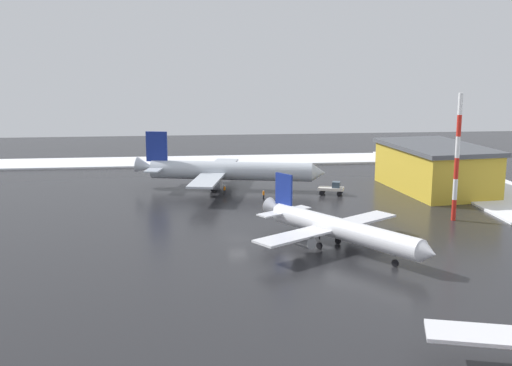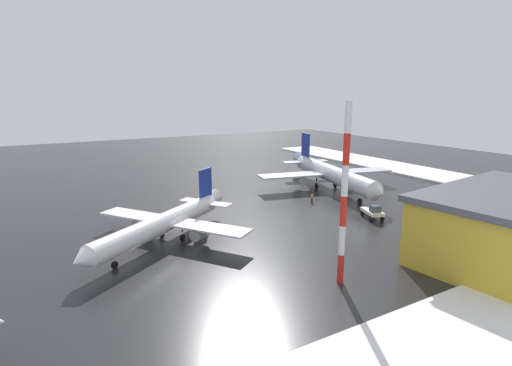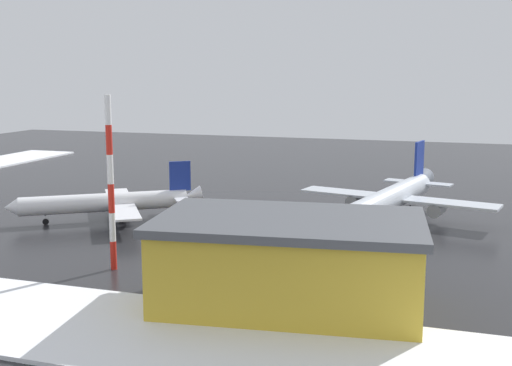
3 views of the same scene
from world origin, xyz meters
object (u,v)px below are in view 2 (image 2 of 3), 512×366
airplane_parked_portside (164,223)px  cargo_hangar (508,226)px  ground_crew_beside_wing (311,188)px  airplane_parked_starboard (331,174)px  ground_crew_near_tug (312,198)px  pushback_tug (373,211)px  antenna_mast (344,196)px

airplane_parked_portside → cargo_hangar: size_ratio=0.97×
airplane_parked_portside → ground_crew_beside_wing: 38.14m
airplane_parked_starboard → cargo_hangar: airplane_parked_starboard is taller
ground_crew_near_tug → cargo_hangar: cargo_hangar is taller
pushback_tug → cargo_hangar: (1.85, -20.24, 3.16)m
ground_crew_beside_wing → antenna_mast: 42.25m
ground_crew_near_tug → cargo_hangar: bearing=50.2°
pushback_tug → ground_crew_near_tug: size_ratio=2.96×
airplane_parked_portside → pushback_tug: bearing=134.5°
ground_crew_beside_wing → antenna_mast: antenna_mast is taller
airplane_parked_portside → cargo_hangar: bearing=108.5°
airplane_parked_starboard → antenna_mast: (-27.56, -33.81, 6.28)m
airplane_parked_portside → ground_crew_beside_wing: airplane_parked_portside is taller
airplane_parked_portside → ground_crew_near_tug: bearing=157.6°
airplane_parked_portside → pushback_tug: (33.41, -6.83, -1.60)m
airplane_parked_portside → cargo_hangar: 44.48m
antenna_mast → cargo_hangar: size_ratio=0.75×
ground_crew_beside_wing → ground_crew_near_tug: bearing=62.9°
pushback_tug → cargo_hangar: cargo_hangar is taller
pushback_tug → antenna_mast: size_ratio=0.26×
airplane_parked_starboard → ground_crew_beside_wing: size_ratio=21.41×
pushback_tug → ground_crew_beside_wing: size_ratio=2.96×
airplane_parked_portside → pushback_tug: size_ratio=5.06×
airplane_parked_portside → ground_crew_near_tug: (30.86, 6.30, -1.91)m
airplane_parked_portside → cargo_hangar: (35.26, -27.07, 1.56)m
airplane_parked_portside → airplane_parked_starboard: bearing=162.9°
ground_crew_near_tug → pushback_tug: bearing=53.6°
ground_crew_beside_wing → antenna_mast: (-22.71, -34.49, 8.94)m
airplane_parked_portside → ground_crew_beside_wing: size_ratio=15.01×
airplane_parked_portside → ground_crew_beside_wing: (35.80, 13.00, -1.91)m
ground_crew_near_tug → antenna_mast: size_ratio=0.09×
ground_crew_beside_wing → cargo_hangar: 40.23m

